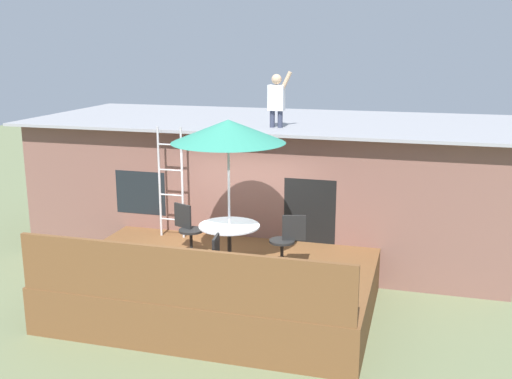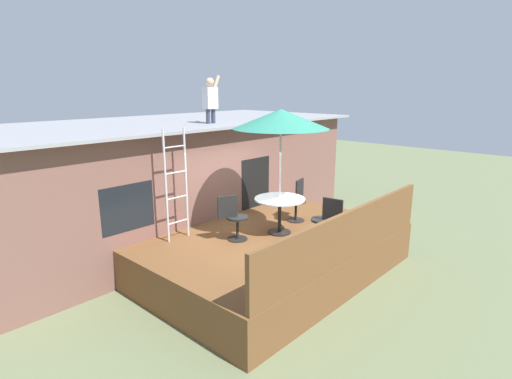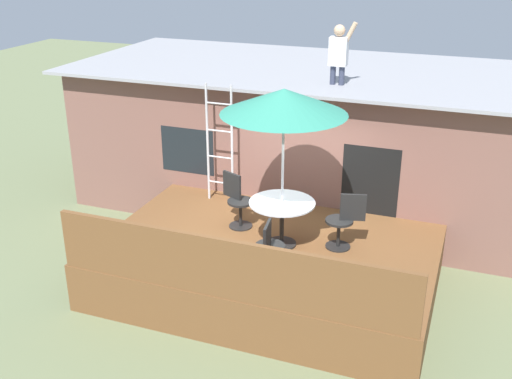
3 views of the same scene
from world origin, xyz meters
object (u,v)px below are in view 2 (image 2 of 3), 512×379
object	(u,v)px
patio_chair_left	(234,218)
patio_chair_near	(326,221)
step_ladder	(176,185)
patio_table	(280,206)
patio_chair_right	(297,200)
patio_umbrella	(281,119)
person_figure	(211,97)

from	to	relation	value
patio_chair_left	patio_chair_near	size ratio (longest dim) A/B	1.00
step_ladder	patio_chair_near	bearing A→B (deg)	-52.58
patio_table	step_ladder	distance (m)	2.13
step_ladder	patio_chair_left	distance (m)	1.29
patio_chair_right	patio_chair_left	bearing A→B (deg)	-19.74
step_ladder	patio_chair_near	xyz separation A→B (m)	(1.77, -2.31, -0.64)
step_ladder	patio_chair_right	xyz separation A→B (m)	(2.56, -1.03, -0.64)
patio_umbrella	patio_chair_right	world-z (taller)	patio_umbrella
patio_umbrella	patio_chair_right	xyz separation A→B (m)	(0.94, 0.25, -1.89)
step_ladder	person_figure	distance (m)	2.68
patio_chair_right	patio_chair_near	world-z (taller)	same
step_ladder	person_figure	size ratio (longest dim) A/B	1.98
step_ladder	patio_chair_left	world-z (taller)	step_ladder
patio_umbrella	patio_chair_near	bearing A→B (deg)	-81.81
patio_umbrella	step_ladder	distance (m)	2.41
step_ladder	patio_chair_left	xyz separation A→B (m)	(0.70, -0.88, -0.64)
patio_umbrella	patio_chair_left	world-z (taller)	patio_umbrella
patio_table	step_ladder	bearing A→B (deg)	141.61
patio_chair_left	patio_chair_near	xyz separation A→B (m)	(1.07, -1.43, 0.00)
step_ladder	patio_chair_right	world-z (taller)	step_ladder
patio_table	patio_chair_near	xyz separation A→B (m)	(0.15, -1.03, -0.13)
person_figure	patio_chair_left	world-z (taller)	person_figure
person_figure	patio_chair_right	bearing A→B (deg)	-71.50
patio_table	patio_chair_right	bearing A→B (deg)	15.10
patio_chair_left	patio_chair_near	world-z (taller)	same
patio_umbrella	step_ladder	size ratio (longest dim) A/B	1.15
patio_chair_near	patio_chair_left	bearing A→B (deg)	28.61
person_figure	patio_chair_right	size ratio (longest dim) A/B	1.21
step_ladder	patio_table	bearing A→B (deg)	-38.39
person_figure	patio_chair_right	xyz separation A→B (m)	(0.69, -2.08, -2.26)
person_figure	patio_umbrella	bearing A→B (deg)	-95.99
patio_chair_left	patio_chair_right	distance (m)	1.87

